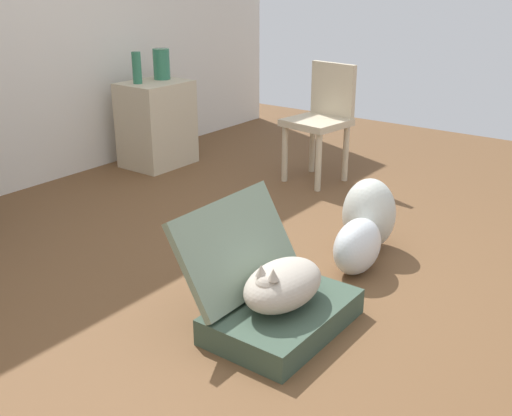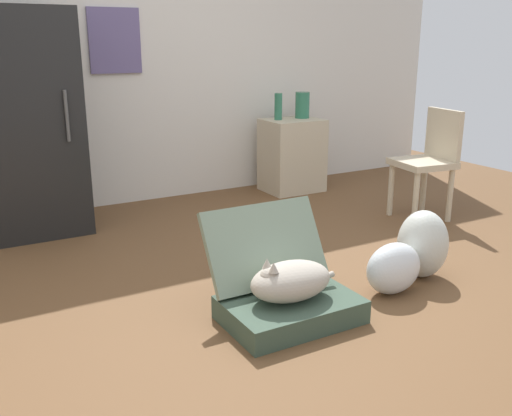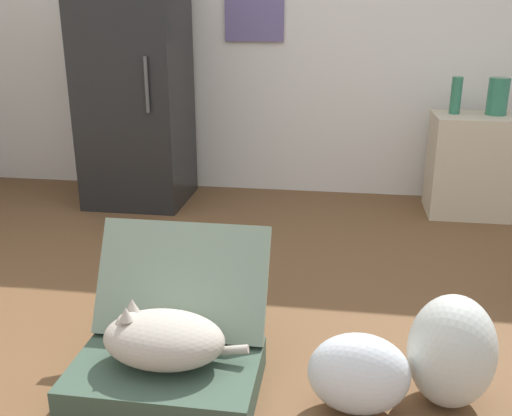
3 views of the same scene
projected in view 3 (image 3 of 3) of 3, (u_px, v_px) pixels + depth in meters
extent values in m
plane|color=brown|center=(224.00, 339.00, 2.45)|extent=(7.68, 7.68, 0.00)
cube|color=silver|center=(284.00, 15.00, 4.14)|extent=(6.40, 0.12, 2.60)
cube|color=slate|center=(254.00, 4.00, 4.08)|extent=(0.43, 0.02, 0.52)
cube|color=#384C3D|center=(166.00, 377.00, 2.09)|extent=(0.67, 0.46, 0.12)
cube|color=gray|center=(182.00, 280.00, 2.24)|extent=(0.67, 0.26, 0.41)
ellipsoid|color=#B2A899|center=(164.00, 339.00, 2.04)|extent=(0.44, 0.28, 0.19)
sphere|color=#B2A899|center=(131.00, 327.00, 2.04)|extent=(0.11, 0.11, 0.11)
cone|color=#B2A899|center=(126.00, 314.00, 1.99)|extent=(0.05, 0.05, 0.05)
cone|color=#B2A899|center=(132.00, 305.00, 2.05)|extent=(0.05, 0.05, 0.05)
cylinder|color=#B2A899|center=(221.00, 351.00, 2.07)|extent=(0.20, 0.03, 0.07)
ellipsoid|color=silver|center=(359.00, 374.00, 1.96)|extent=(0.35, 0.21, 0.30)
ellipsoid|color=silver|center=(451.00, 351.00, 1.99)|extent=(0.30, 0.30, 0.41)
cube|color=black|center=(135.00, 90.00, 4.01)|extent=(0.68, 0.65, 1.61)
cylinder|color=#4C4C4C|center=(147.00, 85.00, 3.63)|extent=(0.02, 0.02, 0.35)
cube|color=beige|center=(470.00, 165.00, 3.88)|extent=(0.53, 0.42, 0.68)
cylinder|color=#2D7051|center=(456.00, 95.00, 3.79)|extent=(0.07, 0.07, 0.24)
cylinder|color=#2D7051|center=(498.00, 96.00, 3.75)|extent=(0.13, 0.13, 0.24)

